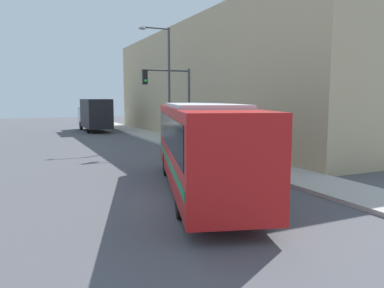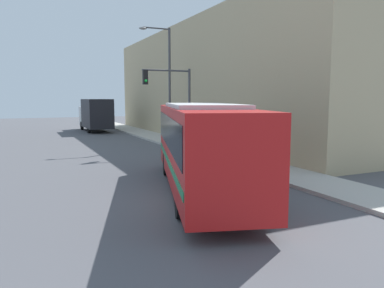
{
  "view_description": "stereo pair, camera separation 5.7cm",
  "coord_description": "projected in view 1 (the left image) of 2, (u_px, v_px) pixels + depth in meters",
  "views": [
    {
      "loc": [
        -4.99,
        -11.07,
        3.45
      ],
      "look_at": [
        2.04,
        4.05,
        1.41
      ],
      "focal_mm": 35.0,
      "sensor_mm": 36.0,
      "label": 1
    },
    {
      "loc": [
        -4.94,
        -11.1,
        3.45
      ],
      "look_at": [
        2.04,
        4.05,
        1.41
      ],
      "focal_mm": 35.0,
      "sensor_mm": 36.0,
      "label": 2
    }
  ],
  "objects": [
    {
      "name": "delivery_truck",
      "position": [
        95.0,
        114.0,
        39.06
      ],
      "size": [
        2.36,
        7.58,
        3.36
      ],
      "color": "black",
      "rests_on": "ground_plane"
    },
    {
      "name": "street_lamp",
      "position": [
        166.0,
        77.0,
        27.66
      ],
      "size": [
        2.39,
        0.28,
        8.42
      ],
      "color": "#47474C",
      "rests_on": "sidewalk"
    },
    {
      "name": "traffic_light_pole",
      "position": [
        173.0,
        94.0,
        24.01
      ],
      "size": [
        3.28,
        0.35,
        5.2
      ],
      "color": "#47474C",
      "rests_on": "sidewalk"
    },
    {
      "name": "building_facade",
      "position": [
        208.0,
        83.0,
        32.29
      ],
      "size": [
        6.0,
        33.95,
        9.5
      ],
      "color": "tan",
      "rests_on": "ground_plane"
    },
    {
      "name": "ground_plane",
      "position": [
        188.0,
        202.0,
        12.47
      ],
      "size": [
        120.0,
        120.0,
        0.0
      ],
      "primitive_type": "plane",
      "color": "#515156"
    },
    {
      "name": "parking_meter",
      "position": [
        213.0,
        141.0,
        21.5
      ],
      "size": [
        0.14,
        0.14,
        1.24
      ],
      "color": "#47474C",
      "rests_on": "sidewalk"
    },
    {
      "name": "sidewalk",
      "position": [
        154.0,
        137.0,
        32.89
      ],
      "size": [
        2.58,
        70.0,
        0.15
      ],
      "color": "#B7B2A8",
      "rests_on": "ground_plane"
    },
    {
      "name": "city_bus",
      "position": [
        202.0,
        142.0,
        13.63
      ],
      "size": [
        5.43,
        10.8,
        3.26
      ],
      "rotation": [
        0.0,
        0.0,
        -0.3
      ],
      "color": "red",
      "rests_on": "ground_plane"
    },
    {
      "name": "pedestrian_near_corner",
      "position": [
        186.0,
        132.0,
        27.08
      ],
      "size": [
        0.34,
        0.34,
        1.75
      ],
      "color": "slate",
      "rests_on": "sidewalk"
    },
    {
      "name": "fire_hydrant",
      "position": [
        260.0,
        161.0,
        17.36
      ],
      "size": [
        0.27,
        0.36,
        0.79
      ],
      "color": "red",
      "rests_on": "sidewalk"
    }
  ]
}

